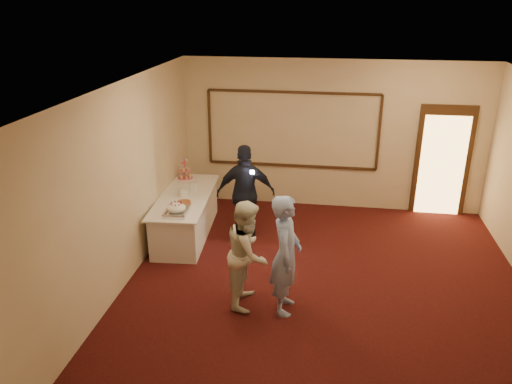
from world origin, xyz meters
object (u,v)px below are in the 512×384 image
plate_stack_a (184,192)px  guest (246,193)px  tart (184,203)px  cupcake_stand (185,171)px  man (286,255)px  buffet_table (186,215)px  pavlova_tray (177,209)px  plate_stack_b (194,186)px  woman (248,253)px

plate_stack_a → guest: guest is taller
tart → cupcake_stand: bearing=105.5°
man → buffet_table: bearing=44.4°
plate_stack_a → guest: 1.11m
buffet_table → pavlova_tray: size_ratio=4.43×
pavlova_tray → plate_stack_b: 1.08m
pavlova_tray → woman: woman is taller
pavlova_tray → tart: bearing=89.0°
plate_stack_b → guest: (1.02, -0.27, 0.03)m
cupcake_stand → tart: bearing=-74.5°
pavlova_tray → guest: bearing=38.9°
man → woman: size_ratio=1.11×
buffet_table → woman: bearing=-52.8°
pavlova_tray → cupcake_stand: size_ratio=1.21×
woman → plate_stack_b: bearing=32.5°
man → plate_stack_a: bearing=44.9°
plate_stack_a → woman: (1.48, -1.92, -0.07)m
plate_stack_b → guest: bearing=-14.8°
plate_stack_b → woman: size_ratio=0.11×
pavlova_tray → man: man is taller
tart → guest: size_ratio=0.15×
buffet_table → tart: 0.58m
cupcake_stand → man: (2.27, -2.95, -0.07)m
man → woman: bearing=78.6°
tart → woman: (1.38, -1.55, -0.02)m
plate_stack_a → tart: bearing=-73.9°
man → plate_stack_b: bearing=39.4°
man → pavlova_tray: bearing=56.6°
cupcake_stand → guest: (1.36, -0.87, -0.05)m
man → guest: (-0.91, 2.08, 0.02)m
buffet_table → man: (2.02, -2.06, 0.47)m
buffet_table → plate_stack_a: bearing=-94.4°
guest → plate_stack_a: bearing=-7.5°
cupcake_stand → plate_stack_a: bearing=-74.8°
buffet_table → plate_stack_b: (0.09, 0.29, 0.45)m
buffet_table → cupcake_stand: size_ratio=5.37×
buffet_table → plate_stack_b: bearing=73.5°
buffet_table → plate_stack_a: plate_stack_a is taller
plate_stack_b → woman: 2.64m
plate_stack_a → guest: bearing=2.6°
cupcake_stand → woman: woman is taller
plate_stack_b → woman: (1.40, -2.24, -0.06)m
buffet_table → pavlova_tray: 0.92m
plate_stack_a → man: bearing=-45.1°
plate_stack_a → plate_stack_b: size_ratio=1.10×
buffet_table → cupcake_stand: bearing=105.8°
buffet_table → woman: size_ratio=1.50×
buffet_table → plate_stack_b: 0.54m
plate_stack_b → tart: size_ratio=0.62×
man → guest: size_ratio=0.98×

